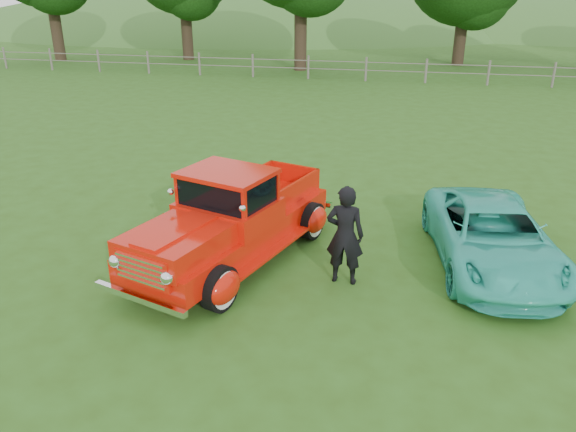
# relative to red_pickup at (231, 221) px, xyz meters

# --- Properties ---
(ground) EXTENTS (140.00, 140.00, 0.00)m
(ground) POSITION_rel_red_pickup_xyz_m (0.77, -1.48, -0.80)
(ground) COLOR #2B4F15
(ground) RESTS_ON ground
(distant_hills) EXTENTS (116.00, 60.00, 18.00)m
(distant_hills) POSITION_rel_red_pickup_xyz_m (-3.31, 57.99, -5.34)
(distant_hills) COLOR #2D6525
(distant_hills) RESTS_ON ground
(fence_line) EXTENTS (48.00, 0.12, 1.20)m
(fence_line) POSITION_rel_red_pickup_xyz_m (0.77, 20.52, -0.19)
(fence_line) COLOR #666156
(fence_line) RESTS_ON ground
(red_pickup) EXTENTS (3.30, 5.28, 1.78)m
(red_pickup) POSITION_rel_red_pickup_xyz_m (0.00, 0.00, 0.00)
(red_pickup) COLOR black
(red_pickup) RESTS_ON ground
(teal_sedan) EXTENTS (2.51, 4.44, 1.17)m
(teal_sedan) POSITION_rel_red_pickup_xyz_m (4.69, 0.77, -0.21)
(teal_sedan) COLOR #2EBBA3
(teal_sedan) RESTS_ON ground
(man) EXTENTS (0.67, 0.45, 1.77)m
(man) POSITION_rel_red_pickup_xyz_m (2.14, -0.38, 0.09)
(man) COLOR black
(man) RESTS_ON ground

